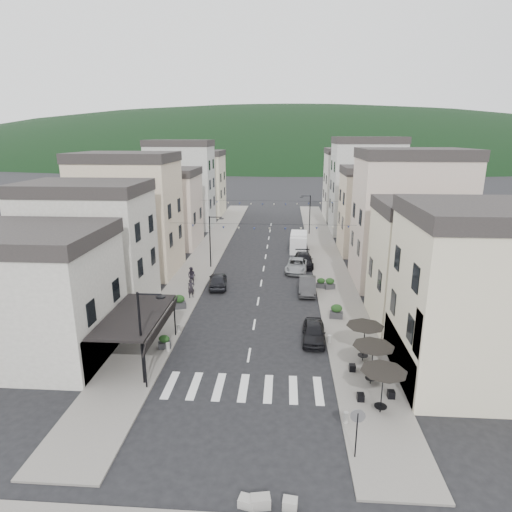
{
  "coord_description": "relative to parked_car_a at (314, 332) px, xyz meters",
  "views": [
    {
      "loc": [
        2.29,
        -20.56,
        14.71
      ],
      "look_at": [
        -0.39,
        18.9,
        3.5
      ],
      "focal_mm": 30.0,
      "sensor_mm": 36.0,
      "label": 1
    }
  ],
  "objects": [
    {
      "name": "planter_la",
      "position": [
        -10.66,
        -2.08,
        -0.1
      ],
      "size": [
        1.0,
        0.75,
        0.99
      ],
      "rotation": [
        0.0,
        0.0,
        0.33
      ],
      "color": "#2F3032",
      "rests_on": "sidewalk_left"
    },
    {
      "name": "planter_lb",
      "position": [
        -11.34,
        5.13,
        0.02
      ],
      "size": [
        1.25,
        0.95,
        1.24
      ],
      "rotation": [
        0.0,
        0.0,
        0.35
      ],
      "color": "#2D2D2F",
      "rests_on": "sidewalk_left"
    },
    {
      "name": "parked_car_e",
      "position": [
        -8.86,
        11.03,
        0.04
      ],
      "size": [
        2.29,
        4.56,
        1.49
      ],
      "primitive_type": "imported",
      "rotation": [
        0.0,
        0.0,
        3.27
      ],
      "color": "black",
      "rests_on": "ground"
    },
    {
      "name": "ground",
      "position": [
        -4.6,
        -8.49,
        -0.7
      ],
      "size": [
        700.0,
        700.0,
        0.0
      ],
      "primitive_type": "plane",
      "color": "black",
      "rests_on": "ground"
    },
    {
      "name": "parked_car_d",
      "position": [
        0.0,
        18.93,
        0.02
      ],
      "size": [
        2.2,
        5.06,
        1.45
      ],
      "primitive_type": "imported",
      "rotation": [
        0.0,
        0.0,
        0.03
      ],
      "color": "black",
      "rests_on": "ground"
    },
    {
      "name": "parked_car_c",
      "position": [
        -0.83,
        16.79,
        -0.0
      ],
      "size": [
        2.96,
        5.31,
        1.4
      ],
      "primitive_type": "imported",
      "rotation": [
        0.0,
        0.0,
        -0.13
      ],
      "color": "gray",
      "rests_on": "ground"
    },
    {
      "name": "buildings_row_left",
      "position": [
        -19.1,
        29.27,
        5.42
      ],
      "size": [
        10.2,
        54.16,
        14.0
      ],
      "color": "#ABA69D",
      "rests_on": "ground"
    },
    {
      "name": "streetlamp_right_far",
      "position": [
        1.22,
        35.51,
        3.0
      ],
      "size": [
        1.7,
        0.56,
        6.0
      ],
      "color": "black",
      "rests_on": "ground"
    },
    {
      "name": "parked_car_b",
      "position": [
        0.0,
        10.08,
        0.04
      ],
      "size": [
        1.75,
        4.58,
        1.49
      ],
      "primitive_type": "imported",
      "rotation": [
        0.0,
        0.0,
        -0.04
      ],
      "color": "#2D2C2F",
      "rests_on": "ground"
    },
    {
      "name": "streetlamp_left_near",
      "position": [
        -10.42,
        -6.49,
        3.0
      ],
      "size": [
        1.7,
        0.56,
        6.0
      ],
      "color": "black",
      "rests_on": "ground"
    },
    {
      "name": "parked_car_a",
      "position": [
        0.0,
        0.0,
        0.0
      ],
      "size": [
        1.85,
        4.2,
        1.41
      ],
      "primitive_type": "imported",
      "rotation": [
        0.0,
        0.0,
        -0.05
      ],
      "color": "black",
      "rests_on": "ground"
    },
    {
      "name": "bunting_near",
      "position": [
        -4.6,
        13.51,
        4.95
      ],
      "size": [
        19.0,
        0.28,
        0.62
      ],
      "color": "black",
      "rests_on": "ground"
    },
    {
      "name": "concrete_block_c",
      "position": [
        -3.63,
        -14.99,
        -0.5
      ],
      "size": [
        0.8,
        0.65,
        0.4
      ],
      "primitive_type": "cube",
      "rotation": [
        0.0,
        0.0,
        -0.24
      ],
      "color": "gray",
      "rests_on": "ground"
    },
    {
      "name": "delivery_van",
      "position": [
        -0.4,
        25.87,
        0.54
      ],
      "size": [
        2.38,
        5.41,
        2.54
      ],
      "rotation": [
        0.0,
        0.0,
        -0.05
      ],
      "color": "silver",
      "rests_on": "ground"
    },
    {
      "name": "planter_rc",
      "position": [
        1.4,
        11.25,
        -0.1
      ],
      "size": [
        0.97,
        0.64,
        1.01
      ],
      "rotation": [
        0.0,
        0.0,
        -0.17
      ],
      "color": "#2E2E31",
      "rests_on": "sidewalk_right"
    },
    {
      "name": "traffic_sign",
      "position": [
        1.2,
        -11.99,
        1.22
      ],
      "size": [
        0.7,
        0.07,
        2.7
      ],
      "color": "black",
      "rests_on": "ground"
    },
    {
      "name": "bunting_far",
      "position": [
        -4.6,
        29.51,
        4.95
      ],
      "size": [
        19.0,
        0.28,
        0.62
      ],
      "color": "black",
      "rests_on": "ground"
    },
    {
      "name": "pedestrian_b",
      "position": [
        -11.57,
        11.34,
        0.32
      ],
      "size": [
        1.03,
        0.9,
        1.81
      ],
      "primitive_type": "imported",
      "rotation": [
        0.0,
        0.0,
        -0.27
      ],
      "color": "black",
      "rests_on": "sidewalk_left"
    },
    {
      "name": "buildings_row_right",
      "position": [
        9.9,
        28.11,
        5.62
      ],
      "size": [
        10.2,
        54.16,
        14.5
      ],
      "color": "beige",
      "rests_on": "ground"
    },
    {
      "name": "bollards",
      "position": [
        -4.6,
        -2.99,
        -0.28
      ],
      "size": [
        11.66,
        10.26,
        0.6
      ],
      "color": "gray",
      "rests_on": "ground"
    },
    {
      "name": "cafe_terrace",
      "position": [
        3.1,
        -5.69,
        1.65
      ],
      "size": [
        2.5,
        8.1,
        2.53
      ],
      "color": "black",
      "rests_on": "ground"
    },
    {
      "name": "concrete_block_a",
      "position": [
        -3.08,
        -14.99,
        -0.45
      ],
      "size": [
        0.87,
        0.63,
        0.5
      ],
      "primitive_type": "cube",
      "rotation": [
        0.0,
        0.0,
        0.18
      ],
      "color": "gray",
      "rests_on": "ground"
    },
    {
      "name": "bistro_building",
      "position": [
        9.9,
        -4.49,
        4.3
      ],
      "size": [
        10.0,
        8.0,
        10.0
      ],
      "primitive_type": "cube",
      "color": "beige",
      "rests_on": "ground"
    },
    {
      "name": "hill_backdrop",
      "position": [
        -4.6,
        291.51,
        -0.7
      ],
      "size": [
        640.0,
        360.0,
        70.0
      ],
      "primitive_type": "ellipsoid",
      "color": "black",
      "rests_on": "ground"
    },
    {
      "name": "streetlamp_left_far",
      "position": [
        -10.42,
        17.51,
        3.0
      ],
      "size": [
        1.7,
        0.56,
        6.0
      ],
      "color": "black",
      "rests_on": "ground"
    },
    {
      "name": "sidewalk_right",
      "position": [
        2.9,
        23.51,
        -0.64
      ],
      "size": [
        4.0,
        76.0,
        0.12
      ],
      "primitive_type": "cube",
      "color": "slate",
      "rests_on": "ground"
    },
    {
      "name": "concrete_block_b",
      "position": [
        -1.88,
        -14.99,
        -0.48
      ],
      "size": [
        0.65,
        0.52,
        0.45
      ],
      "primitive_type": "cube",
      "rotation": [
        0.0,
        0.0,
        -0.13
      ],
      "color": "gray",
      "rests_on": "ground"
    },
    {
      "name": "pedestrian_a",
      "position": [
        -10.85,
        7.77,
        0.31
      ],
      "size": [
        0.78,
        0.69,
        1.78
      ],
      "primitive_type": "imported",
      "rotation": [
        0.0,
        0.0,
        0.52
      ],
      "color": "black",
      "rests_on": "sidewalk_left"
    },
    {
      "name": "planter_rb",
      "position": [
        2.24,
        10.99,
        -0.05
      ],
      "size": [
        1.11,
        0.82,
        1.11
      ],
      "rotation": [
        0.0,
        0.0,
        0.31
      ],
      "color": "#313033",
      "rests_on": "sidewalk_right"
    },
    {
      "name": "boutique_awning",
      "position": [
        -11.85,
        -3.49,
        2.41
      ],
      "size": [
        3.77,
        7.5,
        3.28
      ],
      "color": "black",
      "rests_on": "ground"
    },
    {
      "name": "planter_ra",
      "position": [
        2.1,
        3.98,
        0.0
      ],
      "size": [
        1.14,
        0.72,
        1.2
      ],
      "rotation": [
        0.0,
        0.0,
        -0.13
      ],
      "color": "#302F32",
      "rests_on": "sidewalk_right"
    },
    {
      "name": "boutique_building",
      "position": [
        -20.1,
        -3.49,
        3.3
      ],
      "size": [
        12.0,
        8.0,
        8.0
      ],
      "primitive_type": "cube",
      "color": "#ABA69D",
      "rests_on": "ground"
    },
    {
      "name": "sidewalk_left",
      "position": [
        -12.1,
        23.51,
        -0.64
      ],
      "size": [
        4.0,
        76.0,
        0.12
      ],
      "primitive_type": "cube",
      "color": "slate",
      "rests_on": "ground"
    }
  ]
}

